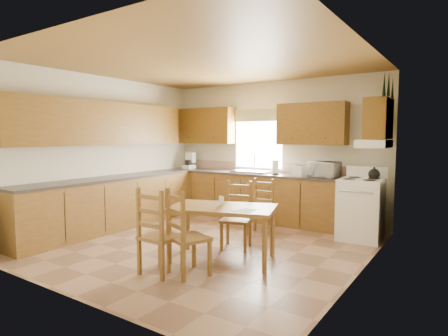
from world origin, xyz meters
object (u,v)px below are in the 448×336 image
Objects in this scene: stove at (361,210)px; chair_far_right at (260,207)px; chair_far_left at (236,216)px; dining_table at (222,233)px; microwave at (324,169)px; chair_near_left at (161,231)px; chair_near_right at (189,232)px.

stove reaches higher than chair_far_right.
dining_table is at bearing -94.05° from chair_far_left.
microwave is 1.34m from chair_far_right.
chair_far_right is (0.14, 2.22, -0.06)m from chair_near_left.
chair_near_right reaches higher than dining_table.
stove is 2.41m from dining_table.
chair_far_right is at bearing -123.32° from microwave.
chair_near_right reaches higher than stove.
chair_near_left is 1.13× the size of chair_far_right.
microwave is 2.00m from chair_far_left.
stove is 0.98× the size of chair_far_left.
chair_near_left is 1.06× the size of chair_far_left.
chair_far_left is at bearing 85.22° from dining_table.
chair_far_right is (-0.08, 0.87, -0.03)m from chair_far_left.
stove is 2.04m from chair_far_left.
dining_table is 1.39× the size of chair_far_left.
chair_far_left is (-1.38, -1.50, 0.01)m from stove.
chair_far_left is at bearing -64.58° from chair_near_right.
chair_far_right is at bearing 77.68° from chair_far_left.
stove is 0.92× the size of chair_near_left.
stove is at bearing 40.39° from dining_table.
microwave is at bearing -79.76° from chair_near_right.
microwave is at bearing 155.02° from stove.
chair_far_left reaches higher than dining_table.
dining_table is 0.88m from chair_near_left.
microwave is 3.31m from chair_near_left.
microwave is 0.47× the size of chair_far_left.
stove is 0.96m from microwave.
chair_far_right is (-0.16, 2.06, -0.05)m from chair_near_right.
dining_table is 0.58m from chair_far_left.
chair_far_left is 1.06× the size of chair_far_right.
chair_near_right reaches higher than chair_far_right.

